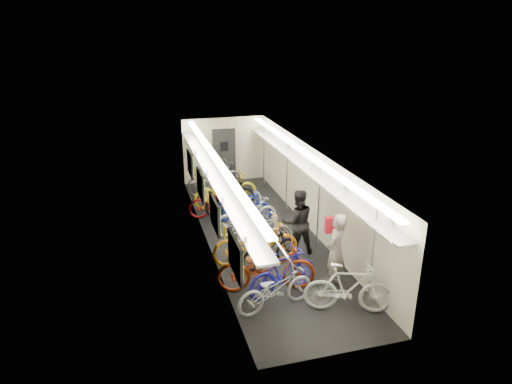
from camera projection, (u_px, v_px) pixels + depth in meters
train_car_shell at (242, 174)px, 12.70m from camera, size 10.00×10.00×10.00m
bicycle_0 at (275, 289)px, 9.38m from camera, size 1.86×1.02×0.92m
bicycle_1 at (283, 272)px, 9.87m from camera, size 1.83×0.99×1.06m
bicycle_2 at (266, 267)px, 9.98m from camera, size 2.29×1.13×1.15m
bicycle_3 at (270, 248)px, 11.02m from camera, size 1.66×0.90×0.96m
bicycle_4 at (255, 242)px, 11.14m from camera, size 2.16×0.81×1.13m
bicycle_5 at (260, 233)px, 11.70m from camera, size 1.78×0.56×1.06m
bicycle_6 at (246, 215)px, 12.84m from camera, size 2.08×1.14×1.04m
bicycle_7 at (243, 206)px, 13.46m from camera, size 1.78×0.99×1.03m
bicycle_8 at (219, 202)px, 13.86m from camera, size 1.93×0.79×0.99m
bicycle_9 at (231, 196)px, 14.15m from camera, size 1.90×1.12×1.10m
bicycle_10 at (226, 189)px, 14.67m from camera, size 2.24×1.06×1.13m
bicycle_11 at (349, 288)px, 9.24m from camera, size 1.88×1.13×1.09m
bicycle_12 at (214, 178)px, 15.87m from camera, size 2.18×1.21×1.08m
passenger_near at (336, 251)px, 10.05m from camera, size 0.76×0.74×1.76m
passenger_mid at (298, 222)px, 11.55m from camera, size 0.87×0.70×1.73m
backpack at (331, 225)px, 10.37m from camera, size 0.28×0.18×0.38m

